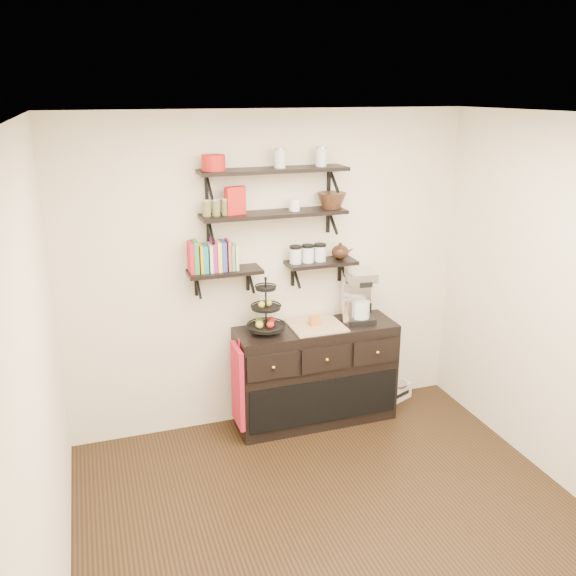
{
  "coord_description": "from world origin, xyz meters",
  "views": [
    {
      "loc": [
        -1.44,
        -3.03,
        2.84
      ],
      "look_at": [
        -0.04,
        1.15,
        1.4
      ],
      "focal_mm": 38.0,
      "sensor_mm": 36.0,
      "label": 1
    }
  ],
  "objects_px": {
    "sideboard": "(316,374)",
    "fruit_stand": "(266,315)",
    "coffee_maker": "(358,297)",
    "radio": "(397,391)"
  },
  "relations": [
    {
      "from": "sideboard",
      "to": "coffee_maker",
      "type": "height_order",
      "value": "coffee_maker"
    },
    {
      "from": "fruit_stand",
      "to": "radio",
      "type": "height_order",
      "value": "fruit_stand"
    },
    {
      "from": "fruit_stand",
      "to": "radio",
      "type": "bearing_deg",
      "value": 4.37
    },
    {
      "from": "sideboard",
      "to": "coffee_maker",
      "type": "bearing_deg",
      "value": 4.38
    },
    {
      "from": "fruit_stand",
      "to": "coffee_maker",
      "type": "xyz_separation_m",
      "value": [
        0.85,
        0.03,
        0.05
      ]
    },
    {
      "from": "sideboard",
      "to": "radio",
      "type": "distance_m",
      "value": 0.96
    },
    {
      "from": "coffee_maker",
      "to": "radio",
      "type": "height_order",
      "value": "coffee_maker"
    },
    {
      "from": "fruit_stand",
      "to": "radio",
      "type": "xyz_separation_m",
      "value": [
        1.33,
        0.1,
        -0.98
      ]
    },
    {
      "from": "sideboard",
      "to": "fruit_stand",
      "type": "distance_m",
      "value": 0.76
    },
    {
      "from": "sideboard",
      "to": "fruit_stand",
      "type": "xyz_separation_m",
      "value": [
        -0.45,
        0.0,
        0.61
      ]
    }
  ]
}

